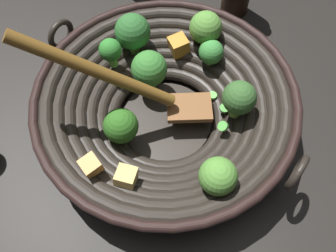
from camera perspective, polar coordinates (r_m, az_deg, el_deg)
ground_plane at (r=0.60m, az=-0.34°, el=0.49°), size 4.00×4.00×0.00m
wok at (r=0.55m, az=-0.37°, el=3.67°), size 0.40×0.44×0.22m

